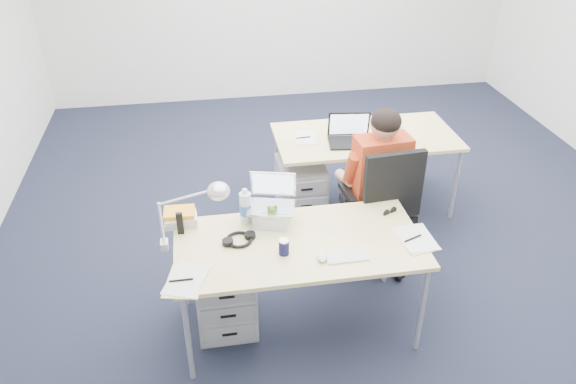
{
  "coord_description": "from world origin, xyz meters",
  "views": [
    {
      "loc": [
        -1.14,
        -3.7,
        2.9
      ],
      "look_at": [
        -0.58,
        -0.41,
        0.85
      ],
      "focal_mm": 35.0,
      "sensor_mm": 36.0,
      "label": 1
    }
  ],
  "objects_px": {
    "drawer_pedestal_far": "(301,191)",
    "sunglasses": "(390,212)",
    "bear_figurine": "(272,216)",
    "book_stack": "(180,217)",
    "seated_person": "(372,181)",
    "can_koozie": "(284,247)",
    "silver_laptop": "(271,202)",
    "desk_lamp": "(184,216)",
    "office_chair": "(377,230)",
    "far_cup": "(398,130)",
    "cordless_phone": "(180,223)",
    "computer_mouse": "(322,257)",
    "wireless_keyboard": "(347,257)",
    "drawer_pedestal_near": "(225,291)",
    "water_bottle": "(245,206)",
    "desk_near": "(299,247)",
    "headphones": "(239,239)",
    "dark_laptop": "(351,130)"
  },
  "relations": [
    {
      "from": "drawer_pedestal_far",
      "to": "sunglasses",
      "type": "distance_m",
      "value": 1.29
    },
    {
      "from": "bear_figurine",
      "to": "book_stack",
      "type": "distance_m",
      "value": 0.63
    },
    {
      "from": "seated_person",
      "to": "can_koozie",
      "type": "relative_size",
      "value": 12.21
    },
    {
      "from": "silver_laptop",
      "to": "desk_lamp",
      "type": "distance_m",
      "value": 0.6
    },
    {
      "from": "drawer_pedestal_far",
      "to": "book_stack",
      "type": "relative_size",
      "value": 2.51
    },
    {
      "from": "office_chair",
      "to": "far_cup",
      "type": "height_order",
      "value": "office_chair"
    },
    {
      "from": "seated_person",
      "to": "cordless_phone",
      "type": "xyz_separation_m",
      "value": [
        -1.48,
        -0.57,
        0.15
      ]
    },
    {
      "from": "drawer_pedestal_far",
      "to": "computer_mouse",
      "type": "bearing_deg",
      "value": -96.1
    },
    {
      "from": "office_chair",
      "to": "sunglasses",
      "type": "distance_m",
      "value": 0.58
    },
    {
      "from": "cordless_phone",
      "to": "office_chair",
      "type": "bearing_deg",
      "value": 16.03
    },
    {
      "from": "computer_mouse",
      "to": "bear_figurine",
      "type": "height_order",
      "value": "bear_figurine"
    },
    {
      "from": "cordless_phone",
      "to": "bear_figurine",
      "type": "bearing_deg",
      "value": -1.17
    },
    {
      "from": "wireless_keyboard",
      "to": "computer_mouse",
      "type": "height_order",
      "value": "computer_mouse"
    },
    {
      "from": "bear_figurine",
      "to": "office_chair",
      "type": "bearing_deg",
      "value": 33.99
    },
    {
      "from": "sunglasses",
      "to": "can_koozie",
      "type": "bearing_deg",
      "value": 178.7
    },
    {
      "from": "office_chair",
      "to": "can_koozie",
      "type": "height_order",
      "value": "office_chair"
    },
    {
      "from": "wireless_keyboard",
      "to": "drawer_pedestal_far",
      "type": "bearing_deg",
      "value": 88.9
    },
    {
      "from": "drawer_pedestal_near",
      "to": "sunglasses",
      "type": "distance_m",
      "value": 1.27
    },
    {
      "from": "seated_person",
      "to": "desk_lamp",
      "type": "height_order",
      "value": "seated_person"
    },
    {
      "from": "office_chair",
      "to": "water_bottle",
      "type": "height_order",
      "value": "office_chair"
    },
    {
      "from": "desk_near",
      "to": "desk_lamp",
      "type": "relative_size",
      "value": 3.44
    },
    {
      "from": "can_koozie",
      "to": "sunglasses",
      "type": "relative_size",
      "value": 0.91
    },
    {
      "from": "computer_mouse",
      "to": "sunglasses",
      "type": "xyz_separation_m",
      "value": [
        0.58,
        0.42,
        -0.0
      ]
    },
    {
      "from": "can_koozie",
      "to": "far_cup",
      "type": "bearing_deg",
      "value": 50.06
    },
    {
      "from": "book_stack",
      "to": "bear_figurine",
      "type": "bearing_deg",
      "value": -13.92
    },
    {
      "from": "desk_near",
      "to": "seated_person",
      "type": "bearing_deg",
      "value": 47.15
    },
    {
      "from": "seated_person",
      "to": "computer_mouse",
      "type": "bearing_deg",
      "value": -127.64
    },
    {
      "from": "drawer_pedestal_far",
      "to": "cordless_phone",
      "type": "distance_m",
      "value": 1.61
    },
    {
      "from": "desk_lamp",
      "to": "silver_laptop",
      "type": "bearing_deg",
      "value": 32.31
    },
    {
      "from": "bear_figurine",
      "to": "sunglasses",
      "type": "relative_size",
      "value": 1.45
    },
    {
      "from": "water_bottle",
      "to": "cordless_phone",
      "type": "distance_m",
      "value": 0.44
    },
    {
      "from": "drawer_pedestal_near",
      "to": "headphones",
      "type": "bearing_deg",
      "value": -26.46
    },
    {
      "from": "can_koozie",
      "to": "desk_lamp",
      "type": "xyz_separation_m",
      "value": [
        -0.6,
        0.18,
        0.18
      ]
    },
    {
      "from": "silver_laptop",
      "to": "sunglasses",
      "type": "bearing_deg",
      "value": 12.62
    },
    {
      "from": "silver_laptop",
      "to": "can_koozie",
      "type": "xyz_separation_m",
      "value": [
        0.03,
        -0.35,
        -0.11
      ]
    },
    {
      "from": "office_chair",
      "to": "drawer_pedestal_near",
      "type": "relative_size",
      "value": 1.99
    },
    {
      "from": "book_stack",
      "to": "desk_lamp",
      "type": "xyz_separation_m",
      "value": [
        0.04,
        -0.27,
        0.18
      ]
    },
    {
      "from": "headphones",
      "to": "sunglasses",
      "type": "relative_size",
      "value": 1.94
    },
    {
      "from": "drawer_pedestal_far",
      "to": "headphones",
      "type": "height_order",
      "value": "headphones"
    },
    {
      "from": "computer_mouse",
      "to": "cordless_phone",
      "type": "bearing_deg",
      "value": 160.58
    },
    {
      "from": "desk_near",
      "to": "seated_person",
      "type": "distance_m",
      "value": 1.08
    },
    {
      "from": "silver_laptop",
      "to": "book_stack",
      "type": "relative_size",
      "value": 1.5
    },
    {
      "from": "desk_near",
      "to": "sunglasses",
      "type": "height_order",
      "value": "sunglasses"
    },
    {
      "from": "drawer_pedestal_near",
      "to": "desk_lamp",
      "type": "relative_size",
      "value": 1.18
    },
    {
      "from": "seated_person",
      "to": "computer_mouse",
      "type": "xyz_separation_m",
      "value": [
        -0.63,
        -0.99,
        0.09
      ]
    },
    {
      "from": "can_koozie",
      "to": "dark_laptop",
      "type": "bearing_deg",
      "value": 60.42
    },
    {
      "from": "drawer_pedestal_near",
      "to": "dark_laptop",
      "type": "relative_size",
      "value": 1.52
    },
    {
      "from": "drawer_pedestal_far",
      "to": "wireless_keyboard",
      "type": "height_order",
      "value": "wireless_keyboard"
    },
    {
      "from": "seated_person",
      "to": "water_bottle",
      "type": "xyz_separation_m",
      "value": [
        -1.05,
        -0.5,
        0.2
      ]
    },
    {
      "from": "book_stack",
      "to": "desk_lamp",
      "type": "distance_m",
      "value": 0.33
    }
  ]
}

